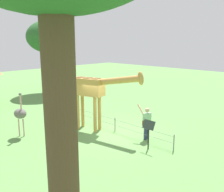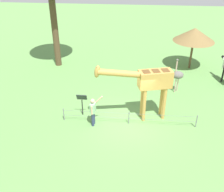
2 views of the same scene
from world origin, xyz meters
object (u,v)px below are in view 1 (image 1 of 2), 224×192
(info_sign, at_px, (149,129))
(visitor, at_px, (147,121))
(ostrich, at_px, (20,114))
(tree_west, at_px, (50,37))
(giraffe, at_px, (94,89))

(info_sign, bearing_deg, visitor, 130.75)
(ostrich, xyz_separation_m, tree_west, (-8.19, 7.19, 3.80))
(visitor, distance_m, ostrich, 6.22)
(giraffe, relative_size, visitor, 2.32)
(tree_west, distance_m, info_sign, 14.83)
(giraffe, bearing_deg, tree_west, 158.14)
(tree_west, bearing_deg, info_sign, -16.52)
(giraffe, bearing_deg, visitor, 17.93)
(ostrich, height_order, tree_west, tree_west)
(visitor, distance_m, tree_west, 13.94)
(giraffe, distance_m, info_sign, 3.73)
(tree_west, height_order, info_sign, tree_west)
(ostrich, xyz_separation_m, info_sign, (5.49, 3.14, -0.23))
(tree_west, bearing_deg, giraffe, -21.86)
(giraffe, relative_size, ostrich, 1.77)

